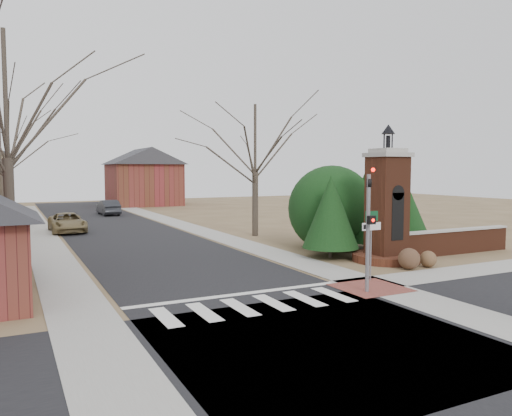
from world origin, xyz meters
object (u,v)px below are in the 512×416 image
brick_gate_monument (387,216)px  distant_car (108,207)px  sign_post (371,232)px  pickup_truck (67,223)px  traffic_signal_pole (369,220)px

brick_gate_monument → distant_car: bearing=103.4°
sign_post → pickup_truck: bearing=112.6°
traffic_signal_pole → brick_gate_monument: (4.70, 4.42, -0.42)m
sign_post → distant_car: sign_post is taller
sign_post → traffic_signal_pole: bearing=-132.4°
distant_car → pickup_truck: bearing=66.3°
distant_car → traffic_signal_pole: bearing=92.4°
sign_post → pickup_truck: sign_post is taller
traffic_signal_pole → pickup_truck: 24.33m
sign_post → distant_car: size_ratio=0.63×
pickup_truck → traffic_signal_pole: bearing=-72.3°
traffic_signal_pole → distant_car: 35.63m
sign_post → brick_gate_monument: size_ratio=0.42×
brick_gate_monument → distant_car: (-7.40, 31.06, -1.44)m
brick_gate_monument → sign_post: bearing=-138.6°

